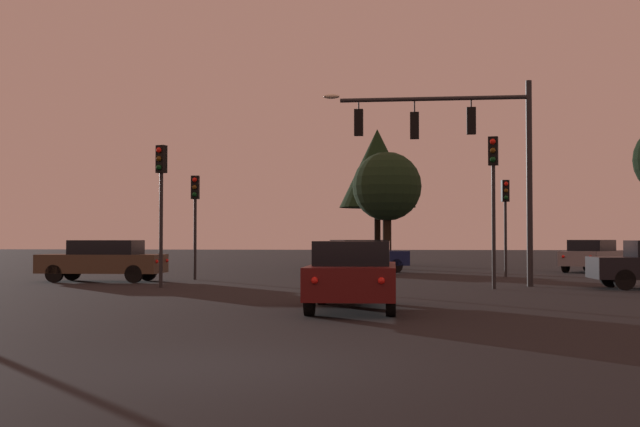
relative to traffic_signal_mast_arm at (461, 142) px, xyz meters
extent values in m
plane|color=black|center=(-3.96, 6.63, -4.82)|extent=(168.00, 168.00, 0.00)
cylinder|color=#232326|center=(2.22, -0.03, -1.41)|extent=(0.20, 0.20, 6.82)
cylinder|color=#232326|center=(-0.91, 0.00, 1.46)|extent=(6.28, 0.20, 0.14)
ellipsoid|color=#F4EACC|center=(-4.35, 0.03, 1.61)|extent=(0.56, 0.28, 0.16)
cylinder|color=#232326|center=(0.34, -0.01, 1.30)|extent=(0.05, 0.05, 0.31)
cube|color=black|center=(0.34, -0.01, 0.69)|extent=(0.30, 0.24, 0.90)
sphere|color=red|center=(0.34, 0.13, 0.97)|extent=(0.18, 0.18, 0.18)
sphere|color=#56380C|center=(0.34, 0.13, 0.69)|extent=(0.18, 0.18, 0.18)
sphere|color=#0C4219|center=(0.34, 0.13, 0.41)|extent=(0.18, 0.18, 0.18)
cylinder|color=#232326|center=(-1.54, 0.00, 1.24)|extent=(0.05, 0.05, 0.44)
cube|color=black|center=(-1.54, 0.00, 0.56)|extent=(0.30, 0.24, 0.90)
sphere|color=red|center=(-1.54, 0.14, 0.84)|extent=(0.18, 0.18, 0.18)
sphere|color=#56380C|center=(-1.54, 0.14, 0.56)|extent=(0.18, 0.18, 0.18)
sphere|color=#0C4219|center=(-1.54, 0.14, 0.28)|extent=(0.18, 0.18, 0.18)
cylinder|color=#232326|center=(-3.42, 0.02, 1.30)|extent=(0.05, 0.05, 0.31)
cube|color=black|center=(-3.42, 0.02, 0.70)|extent=(0.30, 0.24, 0.90)
sphere|color=red|center=(-3.42, 0.16, 0.98)|extent=(0.18, 0.18, 0.18)
sphere|color=#56380C|center=(-3.42, 0.16, 0.70)|extent=(0.18, 0.18, 0.18)
sphere|color=#0C4219|center=(-3.42, 0.16, 0.42)|extent=(0.18, 0.18, 0.18)
cylinder|color=#232326|center=(0.90, -1.57, -2.88)|extent=(0.12, 0.12, 3.88)
cube|color=black|center=(0.90, -1.57, -0.49)|extent=(0.34, 0.29, 0.90)
sphere|color=red|center=(0.87, -1.71, -0.21)|extent=(0.18, 0.18, 0.18)
sphere|color=#56380C|center=(0.87, -1.71, -0.49)|extent=(0.18, 0.18, 0.18)
sphere|color=#0C4219|center=(0.87, -1.71, -0.77)|extent=(0.18, 0.18, 0.18)
cylinder|color=#232326|center=(-9.94, 3.23, -3.26)|extent=(0.12, 0.12, 3.10)
cube|color=black|center=(-9.94, 3.23, -1.26)|extent=(0.31, 0.26, 0.90)
sphere|color=red|center=(-9.93, 3.09, -0.98)|extent=(0.18, 0.18, 0.18)
sphere|color=#56380C|center=(-9.93, 3.09, -1.26)|extent=(0.18, 0.18, 0.18)
sphere|color=#0C4219|center=(-9.93, 3.09, -1.54)|extent=(0.18, 0.18, 0.18)
cylinder|color=#232326|center=(-9.73, -1.83, -2.96)|extent=(0.12, 0.12, 3.71)
cube|color=black|center=(-9.73, -1.83, -0.66)|extent=(0.36, 0.33, 0.90)
sphere|color=red|center=(-9.77, -1.97, -0.38)|extent=(0.18, 0.18, 0.18)
sphere|color=#56380C|center=(-9.77, -1.97, -0.66)|extent=(0.18, 0.18, 0.18)
sphere|color=#0C4219|center=(-9.77, -1.97, -0.94)|extent=(0.18, 0.18, 0.18)
cylinder|color=#232326|center=(2.22, 6.95, -3.26)|extent=(0.12, 0.12, 3.11)
cube|color=black|center=(2.22, 6.95, -1.26)|extent=(0.33, 0.28, 0.90)
sphere|color=red|center=(2.25, 6.81, -0.98)|extent=(0.18, 0.18, 0.18)
sphere|color=#56380C|center=(2.25, 6.81, -1.26)|extent=(0.18, 0.18, 0.18)
sphere|color=#0C4219|center=(2.25, 6.81, -1.54)|extent=(0.18, 0.18, 0.18)
cube|color=#4C0F0F|center=(-2.95, -9.58, -4.16)|extent=(1.95, 4.59, 0.68)
cube|color=black|center=(-2.95, -9.73, -3.56)|extent=(1.64, 2.49, 0.52)
cylinder|color=black|center=(-3.81, -8.10, -4.50)|extent=(0.21, 0.64, 0.64)
cylinder|color=black|center=(-2.15, -8.06, -4.50)|extent=(0.21, 0.64, 0.64)
cylinder|color=black|center=(-3.74, -11.10, -4.50)|extent=(0.21, 0.64, 0.64)
cylinder|color=black|center=(-2.09, -11.06, -4.50)|extent=(0.21, 0.64, 0.64)
sphere|color=red|center=(-3.55, -11.88, -4.06)|extent=(0.14, 0.14, 0.14)
sphere|color=red|center=(-2.25, -11.85, -4.06)|extent=(0.14, 0.14, 0.14)
cube|color=#473828|center=(-12.95, 1.45, -4.16)|extent=(4.48, 1.79, 0.68)
cube|color=black|center=(-12.80, 1.45, -3.56)|extent=(2.42, 1.54, 0.52)
cylinder|color=black|center=(-14.43, 0.65, -4.50)|extent=(0.64, 0.20, 0.64)
cylinder|color=black|center=(-14.43, 2.24, -4.50)|extent=(0.64, 0.20, 0.64)
cylinder|color=black|center=(-11.48, 0.66, -4.50)|extent=(0.64, 0.20, 0.64)
cylinder|color=black|center=(-11.48, 2.24, -4.50)|extent=(0.64, 0.20, 0.64)
sphere|color=red|center=(-10.71, 0.83, -4.06)|extent=(0.14, 0.14, 0.14)
sphere|color=red|center=(-10.71, 2.08, -4.06)|extent=(0.14, 0.14, 0.14)
cylinder|color=black|center=(4.79, -1.80, -4.50)|extent=(0.65, 0.22, 0.64)
cylinder|color=black|center=(4.73, -0.20, -4.50)|extent=(0.65, 0.22, 0.64)
cube|color=gray|center=(6.89, 12.34, -4.16)|extent=(3.74, 4.58, 0.68)
cube|color=black|center=(6.81, 12.21, -3.56)|extent=(2.51, 2.77, 0.52)
cylinder|color=black|center=(6.93, 13.96, -4.50)|extent=(0.50, 0.65, 0.64)
cylinder|color=black|center=(8.30, 13.13, -4.50)|extent=(0.50, 0.65, 0.64)
cylinder|color=black|center=(5.48, 11.54, -4.50)|extent=(0.50, 0.65, 0.64)
cylinder|color=black|center=(6.84, 10.72, -4.50)|extent=(0.50, 0.65, 0.64)
sphere|color=red|center=(5.24, 10.83, -4.06)|extent=(0.14, 0.14, 0.14)
sphere|color=red|center=(6.32, 10.18, -4.06)|extent=(0.14, 0.14, 0.14)
cube|color=#0F1947|center=(-3.95, 10.57, -4.16)|extent=(4.48, 3.65, 0.68)
cube|color=black|center=(-4.08, 10.50, -3.56)|extent=(2.71, 2.47, 0.52)
cylinder|color=black|center=(-3.18, 11.96, -4.50)|extent=(0.65, 0.50, 0.64)
cylinder|color=black|center=(-2.37, 10.57, -4.50)|extent=(0.65, 0.50, 0.64)
cylinder|color=black|center=(-5.53, 10.58, -4.50)|extent=(0.65, 0.50, 0.64)
cylinder|color=black|center=(-4.72, 9.19, -4.50)|extent=(0.65, 0.50, 0.64)
sphere|color=red|center=(-6.06, 10.07, -4.06)|extent=(0.14, 0.14, 0.14)
sphere|color=red|center=(-5.42, 8.98, -4.06)|extent=(0.14, 0.14, 0.14)
cylinder|color=black|center=(-3.69, 22.68, -3.07)|extent=(0.38, 0.38, 3.49)
cone|color=black|center=(-3.69, 22.68, 1.08)|extent=(4.69, 4.69, 4.82)
cylinder|color=black|center=(-2.91, 15.51, -3.29)|extent=(0.45, 0.45, 3.06)
sphere|color=black|center=(-2.91, 15.51, -0.49)|extent=(3.62, 3.62, 3.62)
camera|label=1|loc=(-1.70, -27.83, -3.25)|focal=46.36mm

